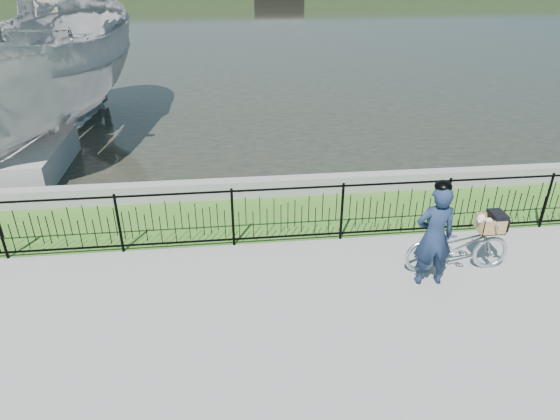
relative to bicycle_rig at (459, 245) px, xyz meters
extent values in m
plane|color=gray|center=(-2.72, -0.40, -0.48)|extent=(120.00, 120.00, 0.00)
cube|color=#3A6720|center=(-2.72, 2.20, -0.48)|extent=(60.00, 2.00, 0.01)
plane|color=black|center=(-2.72, 32.60, -0.48)|extent=(120.00, 120.00, 0.00)
cube|color=gray|center=(-2.72, 3.20, -0.28)|extent=(60.00, 0.30, 0.40)
imported|color=#B6BCC3|center=(-0.01, 0.00, -0.01)|extent=(1.80, 0.63, 0.94)
cube|color=black|center=(0.49, 0.00, 0.24)|extent=(0.38, 0.18, 0.02)
cube|color=#9A7647|center=(0.49, 0.00, 0.25)|extent=(0.41, 0.33, 0.01)
cube|color=#9A7647|center=(0.49, 0.16, 0.38)|extent=(0.41, 0.01, 0.27)
cube|color=#9A7647|center=(0.49, -0.16, 0.38)|extent=(0.41, 0.02, 0.27)
cube|color=#9A7647|center=(0.68, 0.00, 0.38)|extent=(0.01, 0.33, 0.27)
cube|color=#9A7647|center=(0.29, 0.00, 0.38)|extent=(0.01, 0.33, 0.27)
cube|color=black|center=(0.58, 0.00, 0.54)|extent=(0.23, 0.34, 0.06)
cube|color=black|center=(0.70, 0.00, 0.41)|extent=(0.02, 0.34, 0.21)
ellipsoid|color=silver|center=(0.47, 0.00, 0.37)|extent=(0.31, 0.22, 0.20)
sphere|color=silver|center=(0.30, -0.02, 0.49)|extent=(0.15, 0.15, 0.15)
sphere|color=silver|center=(0.25, -0.04, 0.46)|extent=(0.07, 0.07, 0.07)
sphere|color=black|center=(0.23, -0.05, 0.46)|extent=(0.02, 0.02, 0.02)
cone|color=olive|center=(0.30, 0.04, 0.55)|extent=(0.06, 0.08, 0.08)
cone|color=olive|center=(0.32, -0.06, 0.55)|extent=(0.06, 0.08, 0.08)
imported|color=#17253F|center=(-0.60, -0.30, 0.38)|extent=(0.64, 0.43, 1.74)
ellipsoid|color=black|center=(-0.60, -0.30, 1.23)|extent=(0.26, 0.29, 0.18)
imported|color=#A4A4A4|center=(-8.47, 6.85, 1.41)|extent=(5.22, 10.26, 3.78)
camera|label=1|loc=(-3.75, -6.69, 4.42)|focal=32.00mm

